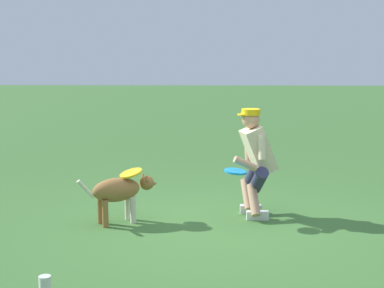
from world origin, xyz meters
TOP-DOWN VIEW (x-y plane):
  - ground_plane at (0.00, 0.00)m, footprint 60.00×60.00m
  - person at (-0.43, -0.54)m, footprint 0.55×0.66m
  - dog at (1.14, -0.22)m, footprint 0.88×0.56m
  - frisbee_flying at (1.02, -0.29)m, footprint 0.28×0.30m
  - frisbee_held at (-0.18, -0.24)m, footprint 0.36×0.36m

SIDE VIEW (x-z plane):
  - ground_plane at x=0.00m, z-range 0.00..0.00m
  - dog at x=1.14m, z-range 0.09..0.65m
  - frisbee_flying at x=1.02m, z-range 0.51..0.64m
  - frisbee_held at x=-0.18m, z-range 0.58..0.64m
  - person at x=-0.43m, z-range 0.05..1.34m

